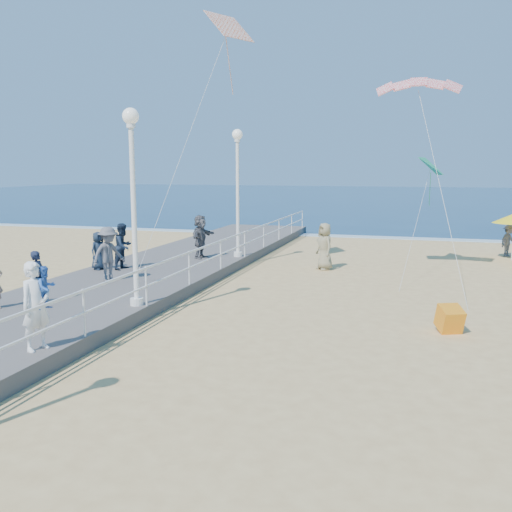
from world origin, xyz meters
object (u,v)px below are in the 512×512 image
(beach_walker_c, at_px, (325,246))
(lamp_post_far, at_px, (238,179))
(woman_holding_toddler, at_px, (36,306))
(spectator_0, at_px, (38,277))
(spectator_2, at_px, (109,254))
(lamp_post_mid, at_px, (133,186))
(toddler_held, at_px, (46,288))
(box_kite, at_px, (450,321))
(beach_walker_a, at_px, (508,241))
(spectator_5, at_px, (201,237))
(spectator_7, at_px, (123,246))
(spectator_4, at_px, (98,251))

(beach_walker_c, bearing_deg, lamp_post_far, -127.22)
(woman_holding_toddler, height_order, spectator_0, woman_holding_toddler)
(spectator_0, xyz_separation_m, spectator_2, (0.28, 3.27, 0.17))
(lamp_post_mid, height_order, spectator_0, lamp_post_mid)
(toddler_held, bearing_deg, spectator_2, 37.50)
(toddler_held, height_order, spectator_2, spectator_2)
(lamp_post_far, relative_size, woman_holding_toddler, 2.84)
(lamp_post_mid, relative_size, box_kite, 8.87)
(lamp_post_far, bearing_deg, woman_holding_toddler, -90.51)
(lamp_post_far, height_order, beach_walker_c, lamp_post_far)
(beach_walker_a, bearing_deg, spectator_5, 159.48)
(toddler_held, relative_size, spectator_7, 0.53)
(toddler_held, bearing_deg, spectator_4, 42.30)
(spectator_5, bearing_deg, spectator_7, 155.79)
(woman_holding_toddler, relative_size, spectator_2, 1.02)
(woman_holding_toddler, bearing_deg, box_kite, -41.62)
(spectator_2, distance_m, spectator_4, 2.44)
(spectator_7, xyz_separation_m, beach_walker_a, (14.57, 9.96, -0.50))
(lamp_post_far, distance_m, beach_walker_a, 13.18)
(spectator_7, bearing_deg, beach_walker_a, -47.63)
(box_kite, bearing_deg, spectator_2, 148.16)
(spectator_0, height_order, spectator_4, spectator_0)
(beach_walker_c, bearing_deg, spectator_5, -118.51)
(lamp_post_far, distance_m, spectator_2, 7.14)
(spectator_0, relative_size, beach_walker_a, 0.98)
(lamp_post_far, distance_m, woman_holding_toddler, 13.28)
(lamp_post_mid, xyz_separation_m, woman_holding_toddler, (-0.12, -4.07, -2.32))
(toddler_held, xyz_separation_m, beach_walker_c, (3.66, 13.06, -0.74))
(spectator_4, bearing_deg, spectator_5, -20.11)
(woman_holding_toddler, xyz_separation_m, beach_walker_a, (11.52, 19.00, -0.58))
(lamp_post_mid, relative_size, toddler_held, 5.84)
(spectator_4, relative_size, beach_walker_c, 0.73)
(lamp_post_far, xyz_separation_m, spectator_2, (-2.46, -6.28, -2.35))
(spectator_2, xyz_separation_m, beach_walker_a, (13.86, 12.20, -0.56))
(lamp_post_far, height_order, spectator_2, lamp_post_far)
(spectator_7, bearing_deg, spectator_4, 121.86)
(spectator_2, bearing_deg, spectator_5, 15.43)
(spectator_2, height_order, spectator_4, spectator_2)
(lamp_post_mid, relative_size, spectator_7, 3.10)
(lamp_post_mid, xyz_separation_m, box_kite, (8.26, 1.05, -3.36))
(box_kite, bearing_deg, toddler_held, -171.80)
(lamp_post_far, relative_size, spectator_4, 3.77)
(lamp_post_mid, bearing_deg, box_kite, 7.22)
(spectator_4, height_order, box_kite, spectator_4)
(toddler_held, relative_size, box_kite, 1.52)
(lamp_post_far, distance_m, spectator_5, 2.85)
(toddler_held, bearing_deg, beach_walker_c, 1.28)
(beach_walker_a, xyz_separation_m, beach_walker_c, (-7.71, -5.80, 0.20))
(toddler_held, bearing_deg, spectator_7, 36.77)
(spectator_5, xyz_separation_m, spectator_7, (-1.80, -3.20, -0.05))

